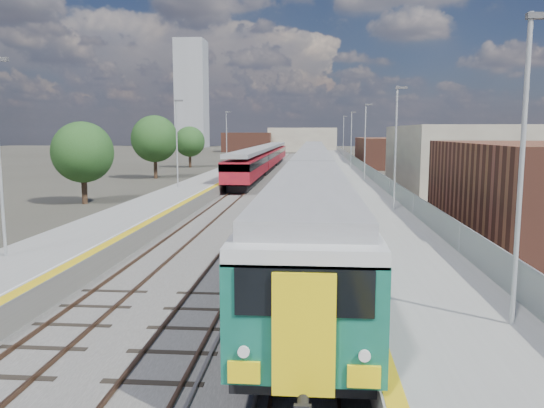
# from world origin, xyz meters

# --- Properties ---
(ground) EXTENTS (320.00, 320.00, 0.00)m
(ground) POSITION_xyz_m (0.00, 50.00, 0.00)
(ground) COLOR #47443A
(ground) RESTS_ON ground
(ballast_bed) EXTENTS (10.50, 155.00, 0.06)m
(ballast_bed) POSITION_xyz_m (-2.25, 52.50, 0.03)
(ballast_bed) COLOR #565451
(ballast_bed) RESTS_ON ground
(tracks) EXTENTS (8.96, 160.00, 0.17)m
(tracks) POSITION_xyz_m (-1.65, 54.18, 0.11)
(tracks) COLOR #4C3323
(tracks) RESTS_ON ground
(platform_right) EXTENTS (4.70, 155.00, 8.52)m
(platform_right) POSITION_xyz_m (5.28, 52.49, 0.54)
(platform_right) COLOR slate
(platform_right) RESTS_ON ground
(platform_left) EXTENTS (4.30, 155.00, 8.52)m
(platform_left) POSITION_xyz_m (-9.05, 52.49, 0.52)
(platform_left) COLOR slate
(platform_left) RESTS_ON ground
(buildings) EXTENTS (72.00, 185.50, 40.00)m
(buildings) POSITION_xyz_m (-18.12, 138.60, 10.70)
(buildings) COLOR brown
(buildings) RESTS_ON ground
(green_train) EXTENTS (3.10, 86.14, 3.41)m
(green_train) POSITION_xyz_m (1.50, 41.00, 2.40)
(green_train) COLOR black
(green_train) RESTS_ON ground
(red_train) EXTENTS (2.88, 58.31, 3.63)m
(red_train) POSITION_xyz_m (-5.50, 64.89, 2.15)
(red_train) COLOR black
(red_train) RESTS_ON ground
(tree_a) EXTENTS (4.88, 4.88, 6.61)m
(tree_a) POSITION_xyz_m (-16.81, 29.96, 4.16)
(tree_a) COLOR #382619
(tree_a) RESTS_ON ground
(tree_b) EXTENTS (5.77, 5.77, 7.82)m
(tree_b) POSITION_xyz_m (-18.10, 53.48, 4.93)
(tree_b) COLOR #382619
(tree_b) RESTS_ON ground
(tree_c) EXTENTS (4.93, 4.93, 6.69)m
(tree_c) POSITION_xyz_m (-18.70, 74.47, 4.21)
(tree_c) COLOR #382619
(tree_c) RESTS_ON ground
(tree_d) EXTENTS (4.70, 4.70, 6.36)m
(tree_d) POSITION_xyz_m (22.36, 63.48, 4.00)
(tree_d) COLOR #382619
(tree_d) RESTS_ON ground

